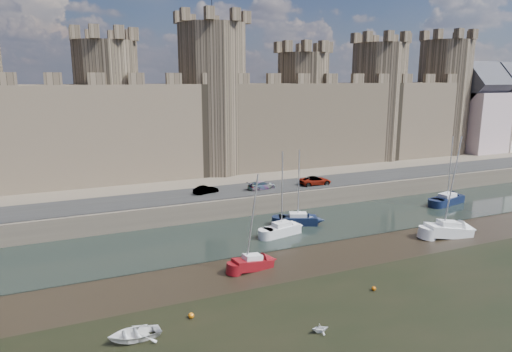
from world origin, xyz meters
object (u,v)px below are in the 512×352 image
object	(u,v)px
car_3	(315,181)
sailboat_5	(448,230)
car_2	(262,185)
sailboat_3	(447,199)
car_1	(206,190)
sailboat_4	(252,262)
sailboat_1	(298,219)
sailboat_2	(282,229)

from	to	relation	value
car_3	sailboat_5	world-z (taller)	sailboat_5
car_2	sailboat_3	xyz separation A→B (m)	(24.45, -9.15, -2.34)
car_1	sailboat_4	size ratio (longest dim) A/B	0.37
car_1	car_2	bearing A→B (deg)	-110.00
car_3	car_2	bearing A→B (deg)	87.06
sailboat_1	sailboat_4	size ratio (longest dim) A/B	1.01
car_2	sailboat_3	bearing A→B (deg)	-120.35
sailboat_1	sailboat_2	xyz separation A→B (m)	(-3.49, -2.57, 0.03)
sailboat_4	car_3	bearing A→B (deg)	37.57
sailboat_3	car_1	bearing A→B (deg)	150.37
sailboat_1	sailboat_5	distance (m)	16.97
car_3	sailboat_5	bearing A→B (deg)	-158.89
car_3	sailboat_3	bearing A→B (deg)	-114.93
car_1	sailboat_1	world-z (taller)	sailboat_1
sailboat_2	sailboat_5	bearing A→B (deg)	-35.88
car_2	sailboat_5	distance (m)	24.02
car_2	sailboat_3	world-z (taller)	sailboat_3
sailboat_2	car_2	bearing A→B (deg)	65.49
car_2	sailboat_5	world-z (taller)	sailboat_5
sailboat_5	sailboat_3	bearing A→B (deg)	54.81
car_1	sailboat_1	bearing A→B (deg)	-153.09
sailboat_1	sailboat_5	bearing A→B (deg)	-14.66
car_1	sailboat_2	distance (m)	13.30
car_2	car_3	world-z (taller)	car_3
sailboat_1	car_1	bearing A→B (deg)	154.71
sailboat_2	sailboat_5	distance (m)	18.65
car_1	car_2	size ratio (longest dim) A/B	0.83
car_2	sailboat_2	xyz separation A→B (m)	(-2.66, -11.42, -2.31)
car_3	sailboat_1	bearing A→B (deg)	140.79
sailboat_2	sailboat_3	distance (m)	27.21
sailboat_2	sailboat_3	world-z (taller)	sailboat_3
car_3	car_1	bearing A→B (deg)	87.17
sailboat_1	sailboat_3	distance (m)	23.63
sailboat_1	sailboat_2	distance (m)	4.33
sailboat_1	sailboat_4	bearing A→B (deg)	-113.27
car_1	sailboat_3	distance (m)	33.73
sailboat_3	sailboat_4	world-z (taller)	sailboat_3
car_1	car_3	xyz separation A→B (m)	(15.74, -1.38, 0.09)
sailboat_2	sailboat_5	world-z (taller)	sailboat_5
sailboat_2	sailboat_3	bearing A→B (deg)	-6.60
car_1	sailboat_3	xyz separation A→B (m)	(32.19, -9.81, -2.30)
car_3	sailboat_2	size ratio (longest dim) A/B	0.48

